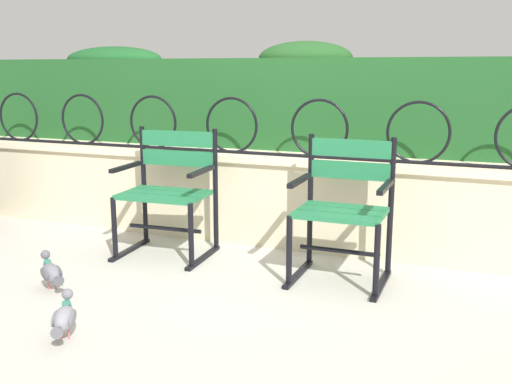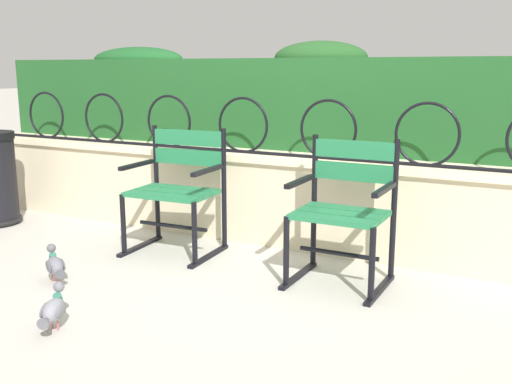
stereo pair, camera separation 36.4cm
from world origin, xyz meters
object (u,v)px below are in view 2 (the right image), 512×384
(park_chair_left, at_px, (178,187))
(park_chair_right, at_px, (344,208))
(pigeon_near_chairs, at_px, (54,309))
(pigeon_far_side, at_px, (55,265))

(park_chair_left, xyz_separation_m, park_chair_right, (1.27, -0.05, -0.00))
(pigeon_near_chairs, distance_m, pigeon_far_side, 0.71)
(park_chair_right, distance_m, pigeon_far_side, 1.81)
(park_chair_right, bearing_deg, pigeon_far_side, -151.23)
(park_chair_left, bearing_deg, park_chair_right, -2.39)
(park_chair_right, bearing_deg, pigeon_near_chairs, -127.74)
(park_chair_left, height_order, pigeon_near_chairs, park_chair_left)
(park_chair_right, xyz_separation_m, pigeon_near_chairs, (-1.05, -1.35, -0.35))
(park_chair_left, relative_size, pigeon_near_chairs, 3.22)
(park_chair_left, distance_m, park_chair_right, 1.27)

